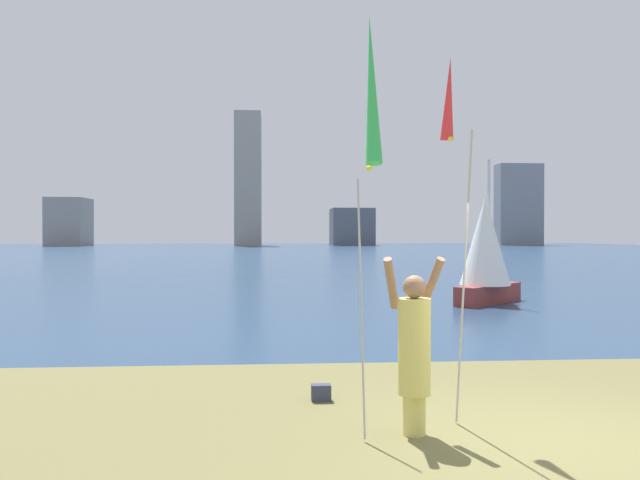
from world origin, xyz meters
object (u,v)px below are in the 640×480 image
object	(u,v)px
kite_flag_left	(371,98)
kite_flag_right	(450,111)
bag	(321,393)
sailboat_5	(486,249)
person	(414,347)

from	to	relation	value
kite_flag_left	kite_flag_right	world-z (taller)	kite_flag_left
kite_flag_right	bag	xyz separation A→B (m)	(-1.47, 0.77, -3.51)
kite_flag_left	bag	xyz separation A→B (m)	(-0.34, 2.06, -3.38)
sailboat_5	bag	bearing A→B (deg)	-118.60
kite_flag_left	sailboat_5	distance (m)	13.96
kite_flag_right	sailboat_5	size ratio (longest dim) A/B	0.96
person	kite_flag_left	size ratio (longest dim) A/B	0.45
kite_flag_left	bag	bearing A→B (deg)	99.30
bag	sailboat_5	size ratio (longest dim) A/B	0.06
bag	person	bearing A→B (deg)	-57.60
person	bag	size ratio (longest dim) A/B	7.54
sailboat_5	kite_flag_right	bearing A→B (deg)	-110.80
kite_flag_right	sailboat_5	world-z (taller)	sailboat_5
kite_flag_right	bag	size ratio (longest dim) A/B	16.64
person	kite_flag_left	bearing A→B (deg)	-129.90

